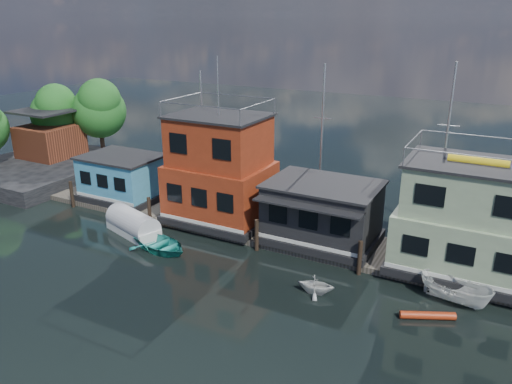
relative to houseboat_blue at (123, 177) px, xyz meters
The scene contains 14 objects.
ground 21.75m from the houseboat_blue, 33.69° to the right, with size 160.00×160.00×0.00m, color black.
dock 18.11m from the houseboat_blue, ahead, with size 48.00×5.00×0.40m, color #595147.
houseboat_blue is the anchor object (origin of this frame).
houseboat_red 9.69m from the houseboat_blue, ahead, with size 7.40×5.90×11.86m.
houseboat_dark 17.50m from the houseboat_blue, ahead, with size 7.40×6.10×4.06m.
houseboat_green 26.53m from the houseboat_blue, ahead, with size 8.40×5.90×7.03m.
pilings 17.92m from the houseboat_blue, ahead, with size 42.28×0.28×2.20m.
background_masts 23.77m from the houseboat_blue, 14.77° to the left, with size 36.40×0.16×12.00m.
shore 13.32m from the houseboat_blue, 163.07° to the left, with size 12.40×15.72×8.24m.
dinghy_white 20.50m from the houseboat_blue, 17.31° to the right, with size 1.82×2.10×1.11m, color silver.
tarp_runabout 6.87m from the houseboat_blue, 42.86° to the right, with size 4.98×3.17×1.89m.
dinghy_teal 10.35m from the houseboat_blue, 34.88° to the right, with size 3.09×4.33×0.90m, color teal.
motorboat 26.83m from the houseboat_blue, ahead, with size 1.50×4.00×1.54m, color white.
red_kayak 26.26m from the houseboat_blue, 12.63° to the right, with size 0.41×0.41×2.82m, color #AF3012.
Camera 1 is at (10.08, -17.42, 14.85)m, focal length 35.00 mm.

